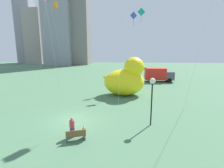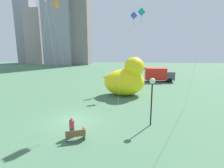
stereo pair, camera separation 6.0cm
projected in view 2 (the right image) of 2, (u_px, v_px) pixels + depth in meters
ground_plane at (74, 121)px, 17.25m from camera, size 140.00×140.00×0.00m
park_bench at (76, 135)px, 13.44m from camera, size 1.56×0.87×0.90m
person_adult at (72, 126)px, 13.97m from camera, size 0.40×0.40×1.62m
person_child at (84, 131)px, 13.96m from camera, size 0.23×0.23×0.96m
giant_inflatable_duck at (126, 79)px, 26.17m from camera, size 6.85×4.40×5.68m
lamppost at (152, 88)px, 15.59m from camera, size 0.52×0.52×4.38m
box_truck at (159, 75)px, 36.95m from camera, size 5.84×2.45×2.85m
city_skyline at (58, 23)px, 75.07m from camera, size 33.60×15.20×38.54m
kite_orange at (56, 5)px, 32.79m from camera, size 2.07×2.15×15.48m
kite_teal at (141, 16)px, 27.88m from camera, size 3.13×2.89×13.15m
kite_blue at (135, 19)px, 30.37m from camera, size 2.32×3.37×13.03m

